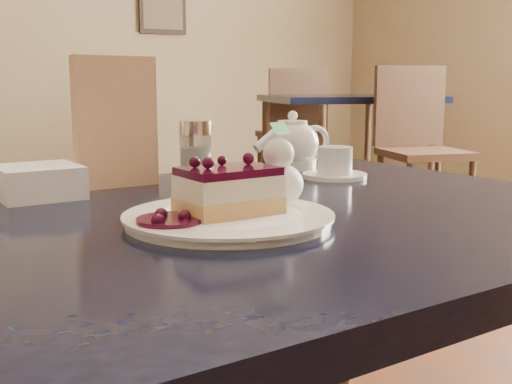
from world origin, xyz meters
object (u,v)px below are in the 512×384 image
tea_set (300,149)px  bg_table_far_right (346,201)px  main_table (210,273)px  cheesecake_slice (228,191)px  dessert_plate (229,219)px

tea_set → bg_table_far_right: (1.97, 2.47, -0.69)m
main_table → cheesecake_slice: size_ratio=9.97×
main_table → cheesecake_slice: cheesecake_slice is taller
main_table → bg_table_far_right: (2.31, 2.78, -0.57)m
dessert_plate → cheesecake_slice: size_ratio=2.06×
dessert_plate → bg_table_far_right: (2.30, 2.83, -0.66)m
tea_set → bg_table_far_right: bearing=51.4°
main_table → bg_table_far_right: bg_table_far_right is taller
dessert_plate → cheesecake_slice: bearing=0.0°
main_table → dessert_plate: dessert_plate is taller
dessert_plate → cheesecake_slice: cheesecake_slice is taller
cheesecake_slice → tea_set: (0.33, 0.36, 0.00)m
tea_set → cheesecake_slice: bearing=-133.0°
bg_table_far_right → tea_set: bearing=-113.2°
dessert_plate → bg_table_far_right: bg_table_far_right is taller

